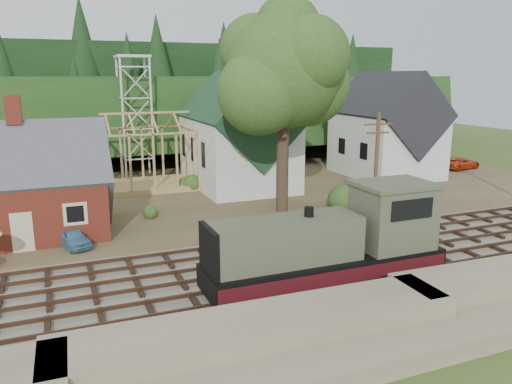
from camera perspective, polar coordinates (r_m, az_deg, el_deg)
name	(u,v)px	position (r m, az deg, el deg)	size (l,w,h in m)	color
ground	(324,262)	(29.24, 7.77, -7.93)	(140.00, 140.00, 0.00)	#384C1E
embankment	(424,330)	(22.95, 18.69, -14.72)	(64.00, 5.00, 1.60)	#7F7259
railroad_bed	(324,261)	(29.21, 7.77, -7.79)	(64.00, 11.00, 0.16)	#726B5B
village_flat	(224,193)	(44.99, -3.65, -0.11)	(64.00, 26.00, 0.30)	brown
hillside	(167,156)	(67.81, -10.13, 4.09)	(70.00, 28.00, 8.00)	#1E3F19
ridge	(146,141)	(83.38, -12.47, 5.66)	(80.00, 20.00, 12.00)	black
depot	(22,191)	(35.38, -25.17, 0.07)	(10.80, 7.41, 9.00)	maroon
church	(238,134)	(46.33, -2.04, 6.62)	(8.40, 15.17, 13.00)	silver
farmhouse	(386,131)	(53.42, 14.67, 6.73)	(8.40, 10.80, 10.60)	silver
timber_frame	(148,156)	(46.78, -12.28, 4.02)	(8.20, 6.20, 6.99)	tan
lattice_tower	(133,80)	(52.14, -13.84, 12.33)	(3.20, 3.20, 12.12)	silver
big_tree	(285,79)	(37.24, 3.36, 12.77)	(10.90, 8.40, 14.70)	#38281E
telegraph_pole_near	(376,166)	(36.03, 13.57, 2.86)	(2.20, 0.28, 8.00)	#4C331E
locomotive	(335,245)	(25.51, 8.99, -5.95)	(12.40, 3.10, 4.95)	black
car_blue	(73,237)	(32.43, -20.23, -4.89)	(1.35, 3.34, 1.14)	#518FAD
car_green	(9,234)	(34.63, -26.39, -4.36)	(1.18, 3.38, 1.11)	#85B27B
car_red	(461,163)	(60.14, 22.34, 3.09)	(2.19, 4.75, 1.32)	red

